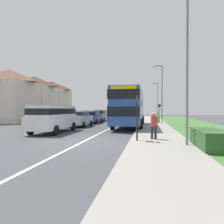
% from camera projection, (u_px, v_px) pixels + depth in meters
% --- Properties ---
extents(ground_plane, '(120.00, 120.00, 0.00)m').
position_uv_depth(ground_plane, '(84.00, 141.00, 11.46)').
color(ground_plane, '#424247').
extents(lane_marking_centre, '(0.14, 60.00, 0.01)m').
position_uv_depth(lane_marking_centre, '(110.00, 128.00, 19.34)').
color(lane_marking_centre, silver).
rests_on(lane_marking_centre, ground_plane).
extents(pavement_near_side, '(3.20, 68.00, 0.12)m').
position_uv_depth(pavement_near_side, '(156.00, 131.00, 16.63)').
color(pavement_near_side, gray).
rests_on(pavement_near_side, ground_plane).
extents(grass_verge_seaward, '(6.00, 68.00, 0.08)m').
position_uv_depth(grass_verge_seaward, '(212.00, 132.00, 15.87)').
color(grass_verge_seaward, '#3D6B33').
rests_on(grass_verge_seaward, ground_plane).
extents(roadside_hedge, '(1.10, 2.96, 0.90)m').
position_uv_depth(roadside_hedge, '(209.00, 140.00, 9.08)').
color(roadside_hedge, '#2D5128').
rests_on(roadside_hedge, ground_plane).
extents(double_decker_bus, '(2.80, 10.46, 3.70)m').
position_uv_depth(double_decker_bus, '(129.00, 106.00, 20.53)').
color(double_decker_bus, '#284C93').
rests_on(double_decker_bus, ground_plane).
extents(parked_van_white, '(2.11, 5.40, 2.09)m').
position_uv_depth(parked_van_white, '(54.00, 117.00, 15.85)').
color(parked_van_white, silver).
rests_on(parked_van_white, ground_plane).
extents(parked_car_silver, '(1.99, 4.26, 1.72)m').
position_uv_depth(parked_car_silver, '(79.00, 118.00, 21.10)').
color(parked_car_silver, '#B7B7BC').
rests_on(parked_car_silver, ground_plane).
extents(parked_car_blue, '(1.92, 4.29, 1.59)m').
position_uv_depth(parked_car_blue, '(92.00, 117.00, 26.12)').
color(parked_car_blue, navy).
rests_on(parked_car_blue, ground_plane).
extents(parked_car_grey, '(1.90, 4.43, 1.73)m').
position_uv_depth(parked_car_grey, '(100.00, 115.00, 31.19)').
color(parked_car_grey, slate).
rests_on(parked_car_grey, ground_plane).
extents(pedestrian_at_stop, '(0.34, 0.34, 1.67)m').
position_uv_depth(pedestrian_at_stop, '(154.00, 124.00, 11.55)').
color(pedestrian_at_stop, '#23232D').
rests_on(pedestrian_at_stop, ground_plane).
extents(pedestrian_walking_away, '(0.34, 0.34, 1.67)m').
position_uv_depth(pedestrian_walking_away, '(158.00, 116.00, 25.29)').
color(pedestrian_walking_away, '#23232D').
rests_on(pedestrian_walking_away, ground_plane).
extents(bus_stop_sign, '(0.09, 0.52, 2.60)m').
position_uv_depth(bus_stop_sign, '(137.00, 114.00, 11.02)').
color(bus_stop_sign, black).
rests_on(bus_stop_sign, ground_plane).
extents(cycle_route_sign, '(0.44, 0.08, 2.52)m').
position_uv_depth(cycle_route_sign, '(159.00, 112.00, 26.59)').
color(cycle_route_sign, slate).
rests_on(cycle_route_sign, ground_plane).
extents(street_lamp_near, '(1.14, 0.20, 7.97)m').
position_uv_depth(street_lamp_near, '(185.00, 52.00, 9.67)').
color(street_lamp_near, slate).
rests_on(street_lamp_near, ground_plane).
extents(street_lamp_mid, '(1.14, 0.20, 7.05)m').
position_uv_depth(street_lamp_mid, '(161.00, 90.00, 24.15)').
color(street_lamp_mid, slate).
rests_on(street_lamp_mid, ground_plane).
extents(street_lamp_far, '(1.14, 0.20, 6.80)m').
position_uv_depth(street_lamp_far, '(157.00, 98.00, 38.33)').
color(street_lamp_far, slate).
rests_on(street_lamp_far, ground_plane).
extents(house_terrace_far_side, '(6.33, 18.57, 7.42)m').
position_uv_depth(house_terrace_far_side, '(34.00, 98.00, 34.27)').
color(house_terrace_far_side, beige).
rests_on(house_terrace_far_side, ground_plane).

